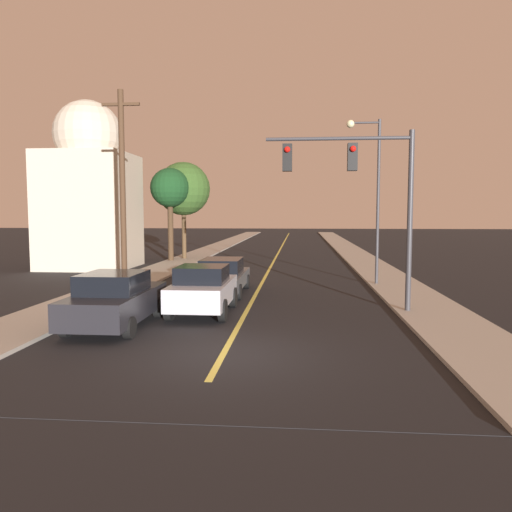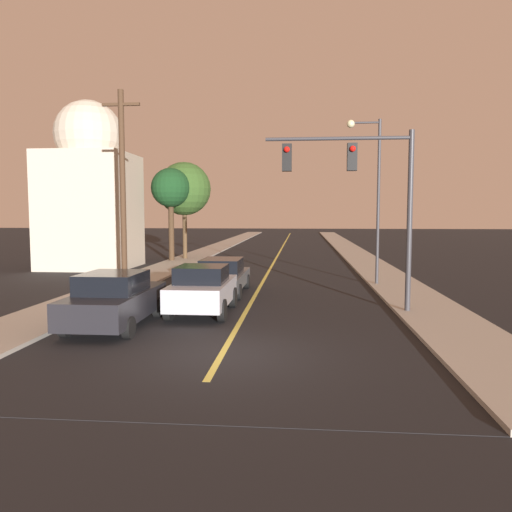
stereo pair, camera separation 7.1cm
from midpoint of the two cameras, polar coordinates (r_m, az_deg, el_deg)
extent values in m
plane|color=black|center=(12.18, -3.74, -11.16)|extent=(200.00, 200.00, 0.00)
cube|color=black|center=(47.72, 2.98, 0.84)|extent=(10.07, 80.00, 0.01)
cube|color=#D1C14C|center=(47.72, 2.98, 0.85)|extent=(0.16, 76.00, 0.00)
cube|color=#9E998E|center=(48.37, -4.48, 0.95)|extent=(2.50, 80.00, 0.12)
cube|color=#9E998E|center=(47.89, 10.52, 0.85)|extent=(2.50, 80.00, 0.12)
cube|color=#A5A8B2|center=(16.87, -5.97, -4.14)|extent=(1.79, 3.96, 0.73)
cube|color=black|center=(16.63, -6.10, -2.06)|extent=(1.57, 1.78, 0.54)
cylinder|color=black|center=(18.29, -7.84, -4.62)|extent=(0.22, 0.72, 0.72)
cylinder|color=black|center=(17.99, -2.53, -4.74)|extent=(0.22, 0.72, 0.72)
cylinder|color=black|center=(15.94, -9.83, -6.05)|extent=(0.22, 0.72, 0.72)
cylinder|color=black|center=(15.59, -3.75, -6.24)|extent=(0.22, 0.72, 0.72)
cube|color=#474C51|center=(21.01, -3.74, -2.71)|extent=(1.80, 4.87, 0.55)
cube|color=black|center=(20.75, -3.83, -1.17)|extent=(1.59, 2.19, 0.62)
cylinder|color=black|center=(22.66, -5.28, -2.87)|extent=(0.22, 0.63, 0.63)
cylinder|color=black|center=(22.41, -0.97, -2.93)|extent=(0.22, 0.63, 0.63)
cylinder|color=black|center=(19.73, -6.88, -4.04)|extent=(0.22, 0.63, 0.63)
cylinder|color=black|center=(19.45, -1.92, -4.14)|extent=(0.22, 0.63, 0.63)
cube|color=black|center=(15.45, -15.66, -5.29)|extent=(1.87, 4.45, 0.76)
cube|color=black|center=(15.18, -15.95, -2.92)|extent=(1.64, 2.00, 0.57)
cylinder|color=black|center=(17.10, -16.77, -5.64)|extent=(0.22, 0.60, 0.60)
cylinder|color=black|center=(16.52, -11.02, -5.89)|extent=(0.22, 0.60, 0.60)
cylinder|color=black|center=(14.63, -20.84, -7.53)|extent=(0.22, 0.60, 0.60)
cylinder|color=black|center=(13.95, -14.21, -7.95)|extent=(0.22, 0.60, 0.60)
cylinder|color=#333338|center=(17.29, 17.25, 3.80)|extent=(0.18, 0.18, 5.96)
cylinder|color=#333338|center=(17.13, 9.44, 13.11)|extent=(4.78, 0.12, 0.12)
cube|color=black|center=(17.09, 11.04, 11.04)|extent=(0.32, 0.28, 0.90)
sphere|color=red|center=(16.94, 11.12, 11.94)|extent=(0.20, 0.20, 0.20)
cube|color=black|center=(17.01, 3.68, 11.15)|extent=(0.32, 0.28, 0.90)
sphere|color=red|center=(16.86, 3.66, 12.06)|extent=(0.20, 0.20, 0.20)
cylinder|color=#333338|center=(23.70, 13.89, 5.98)|extent=(0.14, 0.14, 7.51)
cylinder|color=#333338|center=(23.96, 12.47, 14.67)|extent=(1.31, 0.09, 0.09)
sphere|color=beige|center=(23.88, 10.86, 14.61)|extent=(0.36, 0.36, 0.36)
cylinder|color=#422D1E|center=(21.87, -14.89, 7.17)|extent=(0.24, 0.24, 8.36)
cube|color=#422D1E|center=(22.32, -15.10, 16.39)|extent=(1.60, 0.12, 0.12)
cylinder|color=#4C3823|center=(36.47, -8.08, 2.63)|extent=(0.31, 0.31, 3.68)
sphere|color=#2D4C1E|center=(36.48, -8.14, 7.61)|extent=(3.81, 3.81, 3.81)
cylinder|color=#3D2B1C|center=(35.02, -9.60, 2.84)|extent=(0.38, 0.38, 4.07)
sphere|color=#143819|center=(35.04, -9.66, 7.71)|extent=(2.69, 2.69, 2.69)
cube|color=#BCB29E|center=(32.53, -18.29, 4.90)|extent=(5.12, 5.12, 7.02)
sphere|color=#BCB29E|center=(32.88, -18.51, 13.01)|extent=(4.11, 4.11, 4.11)
camera|label=1|loc=(0.04, -89.90, 0.01)|focal=35.00mm
camera|label=2|loc=(0.04, 90.10, -0.01)|focal=35.00mm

